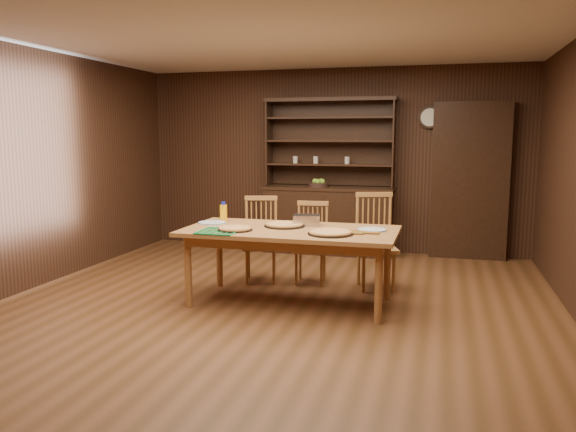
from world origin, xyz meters
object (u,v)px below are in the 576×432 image
(chair_left, at_px, (261,236))
(chair_center, at_px, (312,240))
(china_hutch, at_px, (328,211))
(juice_bottle, at_px, (223,212))
(chair_right, at_px, (375,238))
(dining_table, at_px, (290,236))

(chair_left, xyz_separation_m, chair_center, (0.58, 0.07, -0.03))
(china_hutch, distance_m, juice_bottle, 2.32)
(chair_center, distance_m, chair_right, 0.72)
(china_hutch, relative_size, chair_center, 2.37)
(juice_bottle, bearing_deg, dining_table, -19.71)
(dining_table, xyz_separation_m, juice_bottle, (-0.82, 0.29, 0.17))
(chair_center, bearing_deg, chair_right, -6.89)
(dining_table, bearing_deg, chair_center, 88.85)
(chair_right, height_order, juice_bottle, chair_right)
(chair_right, bearing_deg, china_hutch, 99.10)
(chair_left, height_order, chair_center, chair_left)
(chair_left, distance_m, juice_bottle, 0.66)
(china_hutch, bearing_deg, chair_center, -85.13)
(chair_center, bearing_deg, juice_bottle, -150.30)
(dining_table, height_order, chair_left, chair_left)
(dining_table, bearing_deg, juice_bottle, 160.29)
(china_hutch, bearing_deg, chair_right, -62.65)
(chair_left, relative_size, chair_center, 1.05)
(china_hutch, bearing_deg, dining_table, -87.21)
(chair_center, bearing_deg, dining_table, -95.79)
(chair_center, bearing_deg, chair_left, -177.88)
(dining_table, distance_m, chair_left, 0.99)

